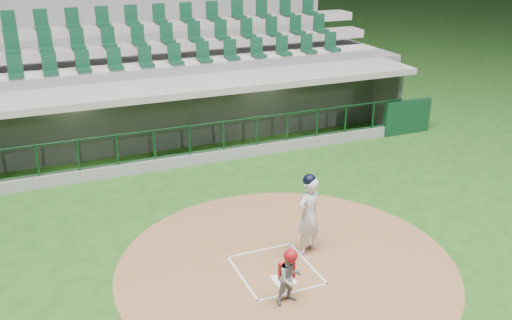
% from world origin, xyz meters
% --- Properties ---
extents(ground, '(120.00, 120.00, 0.00)m').
position_xyz_m(ground, '(0.00, 0.00, 0.00)').
color(ground, '#1E4A15').
rests_on(ground, ground).
extents(dirt_circle, '(7.20, 7.20, 0.01)m').
position_xyz_m(dirt_circle, '(0.30, -0.20, 0.01)').
color(dirt_circle, brown).
rests_on(dirt_circle, ground).
extents(home_plate, '(0.43, 0.43, 0.02)m').
position_xyz_m(home_plate, '(0.00, -0.70, 0.02)').
color(home_plate, white).
rests_on(home_plate, dirt_circle).
extents(batter_box_chalk, '(1.55, 1.80, 0.01)m').
position_xyz_m(batter_box_chalk, '(0.00, -0.30, 0.02)').
color(batter_box_chalk, white).
rests_on(batter_box_chalk, ground).
extents(dugout_structure, '(16.40, 3.70, 3.00)m').
position_xyz_m(dugout_structure, '(0.14, 7.83, 0.96)').
color(dugout_structure, slate).
rests_on(dugout_structure, ground).
extents(seating_deck, '(17.00, 6.72, 5.15)m').
position_xyz_m(seating_deck, '(0.00, 10.91, 1.42)').
color(seating_deck, slate).
rests_on(seating_deck, ground).
extents(batter, '(0.92, 0.96, 1.86)m').
position_xyz_m(batter, '(0.95, 0.13, 0.94)').
color(batter, silver).
rests_on(batter, dirt_circle).
extents(catcher, '(0.55, 0.45, 1.14)m').
position_xyz_m(catcher, '(-0.20, -1.39, 0.58)').
color(catcher, gray).
rests_on(catcher, dirt_circle).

